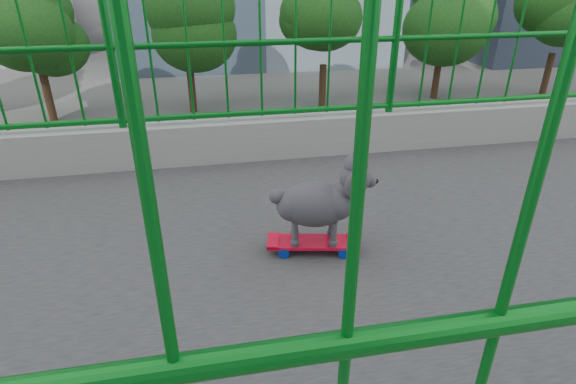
{
  "coord_description": "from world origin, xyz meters",
  "views": [
    {
      "loc": [
        1.88,
        4.57,
        8.36
      ],
      "look_at": [
        -1.02,
        5.12,
        6.86
      ],
      "focal_mm": 28.56,
      "sensor_mm": 36.0,
      "label": 1
    }
  ],
  "objects_px": {
    "skateboard": "(313,243)",
    "car_2": "(194,208)",
    "car_3": "(159,172)",
    "poodle": "(320,200)",
    "car_4": "(310,134)",
    "car_1": "(387,240)"
  },
  "relations": [
    {
      "from": "skateboard",
      "to": "car_1",
      "type": "relative_size",
      "value": 0.12
    },
    {
      "from": "poodle",
      "to": "skateboard",
      "type": "bearing_deg",
      "value": -90.0
    },
    {
      "from": "car_3",
      "to": "car_4",
      "type": "relative_size",
      "value": 1.14
    },
    {
      "from": "car_2",
      "to": "car_1",
      "type": "bearing_deg",
      "value": -118.81
    },
    {
      "from": "car_1",
      "to": "car_3",
      "type": "xyz_separation_m",
      "value": [
        -6.4,
        -7.2,
        0.05
      ]
    },
    {
      "from": "skateboard",
      "to": "car_2",
      "type": "xyz_separation_m",
      "value": [
        -12.34,
        -1.09,
        -6.38
      ]
    },
    {
      "from": "skateboard",
      "to": "car_2",
      "type": "bearing_deg",
      "value": -163.73
    },
    {
      "from": "car_4",
      "to": "skateboard",
      "type": "bearing_deg",
      "value": 166.42
    },
    {
      "from": "skateboard",
      "to": "car_4",
      "type": "height_order",
      "value": "skateboard"
    },
    {
      "from": "poodle",
      "to": "car_4",
      "type": "bearing_deg",
      "value": 177.71
    },
    {
      "from": "poodle",
      "to": "car_2",
      "type": "height_order",
      "value": "poodle"
    },
    {
      "from": "car_1",
      "to": "car_4",
      "type": "bearing_deg",
      "value": -178.82
    },
    {
      "from": "poodle",
      "to": "car_2",
      "type": "relative_size",
      "value": 0.11
    },
    {
      "from": "skateboard",
      "to": "car_1",
      "type": "height_order",
      "value": "skateboard"
    },
    {
      "from": "skateboard",
      "to": "car_3",
      "type": "xyz_separation_m",
      "value": [
        -15.54,
        -2.48,
        -6.32
      ]
    },
    {
      "from": "poodle",
      "to": "car_3",
      "type": "xyz_separation_m",
      "value": [
        -15.55,
        -2.5,
        -6.58
      ]
    },
    {
      "from": "skateboard",
      "to": "car_2",
      "type": "height_order",
      "value": "skateboard"
    },
    {
      "from": "poodle",
      "to": "car_3",
      "type": "height_order",
      "value": "poodle"
    },
    {
      "from": "car_2",
      "to": "car_4",
      "type": "height_order",
      "value": "car_4"
    },
    {
      "from": "poodle",
      "to": "car_1",
      "type": "xyz_separation_m",
      "value": [
        -9.15,
        4.7,
        -6.63
      ]
    },
    {
      "from": "poodle",
      "to": "car_4",
      "type": "distance_m",
      "value": 20.36
    },
    {
      "from": "car_2",
      "to": "car_3",
      "type": "bearing_deg",
      "value": 23.33
    }
  ]
}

